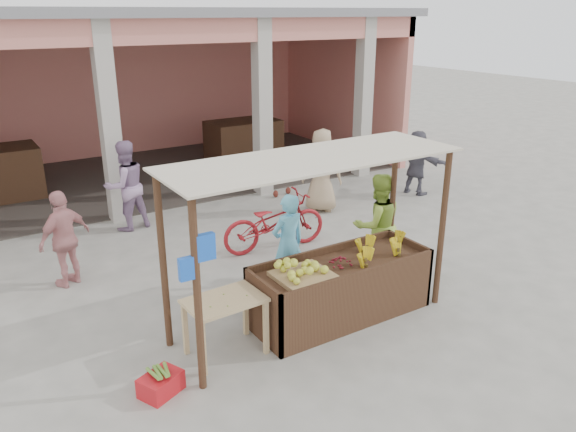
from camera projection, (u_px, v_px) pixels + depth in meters
ground at (311, 325)px, 7.83m from camera, size 60.00×60.00×0.00m
market_building at (112, 72)px, 14.01m from camera, size 14.40×6.40×4.20m
fruit_stall at (341, 291)px, 7.95m from camera, size 2.60×0.95×0.80m
stall_awning at (310, 189)px, 7.20m from camera, size 4.09×1.35×2.39m
banana_heap at (379, 248)px, 8.13m from camera, size 1.07×0.58×0.19m
melon_tray at (303, 271)px, 7.40m from camera, size 0.74×0.64×0.20m
berry_heap at (340, 261)px, 7.78m from camera, size 0.39×0.32×0.13m
side_table at (225, 309)px, 6.97m from camera, size 0.99×0.69×0.78m
papaya_pile at (224, 293)px, 6.90m from camera, size 0.65×0.37×0.18m
red_crate at (161, 384)px, 6.40m from camera, size 0.56×0.50×0.24m
plantain_bundle at (160, 373)px, 6.35m from camera, size 0.35×0.25×0.07m
produce_sacks at (282, 182)px, 13.22m from camera, size 0.86×0.53×0.65m
vendor_blue at (288, 241)px, 8.49m from camera, size 0.67×0.52×1.70m
vendor_green at (377, 222)px, 9.08m from camera, size 0.97×0.69×1.82m
motorcycle at (274, 221)px, 10.18m from camera, size 0.93×2.14×1.09m
shopper_b at (64, 235)px, 8.74m from camera, size 1.11×0.92×1.67m
shopper_c at (322, 166)px, 12.02m from camera, size 1.14×1.11×2.00m
shopper_d at (417, 161)px, 13.23m from camera, size 0.94×1.59×1.61m
shopper_f at (125, 182)px, 10.99m from camera, size 1.05×0.72×1.96m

